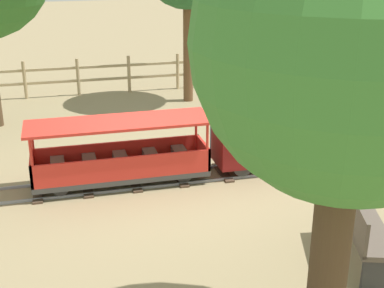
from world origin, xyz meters
TOP-DOWN VIEW (x-y plane):
  - ground_plane at (0.00, 0.00)m, footprint 60.00×60.00m
  - track at (0.00, 0.04)m, footprint 0.74×6.40m
  - locomotive at (0.00, 1.24)m, footprint 0.70×1.44m
  - passenger_car at (0.00, -0.86)m, footprint 0.80×2.70m
  - conductor_person at (-0.88, 0.88)m, footprint 0.30×0.30m
  - park_bench at (2.76, 1.50)m, footprint 1.36×0.79m
  - oak_tree_far at (3.97, 0.38)m, footprint 2.35×2.35m
  - fence_section at (-5.41, 0.04)m, footprint 0.08×7.48m

SIDE VIEW (x-z plane):
  - ground_plane at x=0.00m, z-range 0.00..0.00m
  - track at x=0.00m, z-range 0.00..0.04m
  - park_bench at x=2.76m, z-range 0.01..0.83m
  - passenger_car at x=0.00m, z-range -0.06..0.91m
  - fence_section at x=-5.41m, z-range 0.03..0.93m
  - locomotive at x=0.00m, z-range -0.03..0.99m
  - conductor_person at x=-0.88m, z-range 0.15..1.77m
  - oak_tree_far at x=3.97m, z-range 0.76..4.67m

